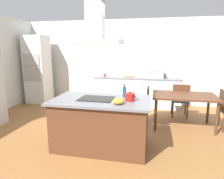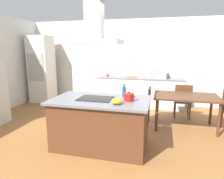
{
  "view_description": "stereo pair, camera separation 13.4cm",
  "coord_description": "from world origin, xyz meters",
  "px_view_note": "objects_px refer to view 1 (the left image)",
  "views": [
    {
      "loc": [
        0.92,
        -3.32,
        1.77
      ],
      "look_at": [
        0.11,
        0.4,
        1.0
      ],
      "focal_mm": 32.09,
      "sensor_mm": 36.0,
      "label": 1
    },
    {
      "loc": [
        1.05,
        -3.29,
        1.77
      ],
      "look_at": [
        0.11,
        0.4,
        1.0
      ],
      "focal_mm": 32.09,
      "sensor_mm": 36.0,
      "label": 2
    }
  ],
  "objects_px": {
    "chair_facing_back_wall": "(180,98)",
    "range_hood": "(95,29)",
    "olive_oil_bottle": "(124,92)",
    "mixing_bowl": "(118,101)",
    "countertop_microwave": "(155,73)",
    "chair_at_left_end": "(143,103)",
    "tea_kettle": "(130,97)",
    "cooktop": "(96,99)",
    "dining_table": "(184,98)",
    "cutting_board": "(129,77)",
    "coffee_mug_red": "(105,75)",
    "wall_oven_stack": "(38,70)"
  },
  "relations": [
    {
      "from": "countertop_microwave",
      "to": "range_hood",
      "type": "bearing_deg",
      "value": -109.2
    },
    {
      "from": "chair_at_left_end",
      "to": "tea_kettle",
      "type": "bearing_deg",
      "value": -96.68
    },
    {
      "from": "cooktop",
      "to": "cutting_board",
      "type": "xyz_separation_m",
      "value": [
        0.21,
        2.93,
        0.0
      ]
    },
    {
      "from": "cooktop",
      "to": "mixing_bowl",
      "type": "bearing_deg",
      "value": -29.96
    },
    {
      "from": "countertop_microwave",
      "to": "wall_oven_stack",
      "type": "distance_m",
      "value": 3.82
    },
    {
      "from": "coffee_mug_red",
      "to": "range_hood",
      "type": "height_order",
      "value": "range_hood"
    },
    {
      "from": "wall_oven_stack",
      "to": "dining_table",
      "type": "distance_m",
      "value": 4.69
    },
    {
      "from": "cooktop",
      "to": "chair_facing_back_wall",
      "type": "xyz_separation_m",
      "value": [
        1.68,
        2.01,
        -0.4
      ]
    },
    {
      "from": "cutting_board",
      "to": "cooktop",
      "type": "bearing_deg",
      "value": -94.11
    },
    {
      "from": "wall_oven_stack",
      "to": "range_hood",
      "type": "height_order",
      "value": "range_hood"
    },
    {
      "from": "cooktop",
      "to": "dining_table",
      "type": "xyz_separation_m",
      "value": [
        1.68,
        1.34,
        -0.24
      ]
    },
    {
      "from": "dining_table",
      "to": "chair_facing_back_wall",
      "type": "bearing_deg",
      "value": 90.0
    },
    {
      "from": "cutting_board",
      "to": "tea_kettle",
      "type": "bearing_deg",
      "value": -82.4
    },
    {
      "from": "cutting_board",
      "to": "chair_at_left_end",
      "type": "distance_m",
      "value": 1.73
    },
    {
      "from": "olive_oil_bottle",
      "to": "cutting_board",
      "type": "distance_m",
      "value": 2.68
    },
    {
      "from": "dining_table",
      "to": "range_hood",
      "type": "xyz_separation_m",
      "value": [
        -1.68,
        -1.34,
        1.43
      ]
    },
    {
      "from": "chair_facing_back_wall",
      "to": "dining_table",
      "type": "bearing_deg",
      "value": -90.0
    },
    {
      "from": "mixing_bowl",
      "to": "countertop_microwave",
      "type": "relative_size",
      "value": 0.36
    },
    {
      "from": "tea_kettle",
      "to": "range_hood",
      "type": "distance_m",
      "value": 1.28
    },
    {
      "from": "tea_kettle",
      "to": "mixing_bowl",
      "type": "xyz_separation_m",
      "value": [
        -0.16,
        -0.25,
        -0.02
      ]
    },
    {
      "from": "coffee_mug_red",
      "to": "mixing_bowl",
      "type": "bearing_deg",
      "value": -71.98
    },
    {
      "from": "mixing_bowl",
      "to": "chair_at_left_end",
      "type": "bearing_deg",
      "value": 78.87
    },
    {
      "from": "wall_oven_stack",
      "to": "coffee_mug_red",
      "type": "bearing_deg",
      "value": 5.69
    },
    {
      "from": "countertop_microwave",
      "to": "chair_facing_back_wall",
      "type": "bearing_deg",
      "value": -52.27
    },
    {
      "from": "cutting_board",
      "to": "chair_facing_back_wall",
      "type": "height_order",
      "value": "cutting_board"
    },
    {
      "from": "olive_oil_bottle",
      "to": "wall_oven_stack",
      "type": "xyz_separation_m",
      "value": [
        -3.27,
        2.38,
        0.1
      ]
    },
    {
      "from": "wall_oven_stack",
      "to": "chair_at_left_end",
      "type": "bearing_deg",
      "value": -20.03
    },
    {
      "from": "wall_oven_stack",
      "to": "range_hood",
      "type": "xyz_separation_m",
      "value": [
        2.81,
        -2.65,
        1.0
      ]
    },
    {
      "from": "olive_oil_bottle",
      "to": "mixing_bowl",
      "type": "relative_size",
      "value": 1.3
    },
    {
      "from": "wall_oven_stack",
      "to": "countertop_microwave",
      "type": "bearing_deg",
      "value": 3.51
    },
    {
      "from": "wall_oven_stack",
      "to": "cooktop",
      "type": "bearing_deg",
      "value": -43.28
    },
    {
      "from": "olive_oil_bottle",
      "to": "mixing_bowl",
      "type": "height_order",
      "value": "olive_oil_bottle"
    },
    {
      "from": "cutting_board",
      "to": "chair_facing_back_wall",
      "type": "xyz_separation_m",
      "value": [
        1.47,
        -0.92,
        -0.4
      ]
    },
    {
      "from": "cutting_board",
      "to": "coffee_mug_red",
      "type": "bearing_deg",
      "value": -175.56
    },
    {
      "from": "cooktop",
      "to": "dining_table",
      "type": "bearing_deg",
      "value": 38.73
    },
    {
      "from": "chair_at_left_end",
      "to": "cutting_board",
      "type": "bearing_deg",
      "value": 109.16
    },
    {
      "from": "cooktop",
      "to": "wall_oven_stack",
      "type": "height_order",
      "value": "wall_oven_stack"
    },
    {
      "from": "olive_oil_bottle",
      "to": "range_hood",
      "type": "distance_m",
      "value": 1.23
    },
    {
      "from": "range_hood",
      "to": "mixing_bowl",
      "type": "bearing_deg",
      "value": -29.96
    },
    {
      "from": "chair_at_left_end",
      "to": "wall_oven_stack",
      "type": "bearing_deg",
      "value": 159.97
    },
    {
      "from": "chair_facing_back_wall",
      "to": "range_hood",
      "type": "relative_size",
      "value": 0.99
    },
    {
      "from": "cooktop",
      "to": "countertop_microwave",
      "type": "height_order",
      "value": "countertop_microwave"
    },
    {
      "from": "countertop_microwave",
      "to": "wall_oven_stack",
      "type": "height_order",
      "value": "wall_oven_stack"
    },
    {
      "from": "cutting_board",
      "to": "countertop_microwave",
      "type": "bearing_deg",
      "value": -3.61
    },
    {
      "from": "cooktop",
      "to": "chair_facing_back_wall",
      "type": "relative_size",
      "value": 0.67
    },
    {
      "from": "countertop_microwave",
      "to": "chair_facing_back_wall",
      "type": "relative_size",
      "value": 0.56
    },
    {
      "from": "coffee_mug_red",
      "to": "cutting_board",
      "type": "distance_m",
      "value": 0.78
    },
    {
      "from": "tea_kettle",
      "to": "olive_oil_bottle",
      "type": "bearing_deg",
      "value": 116.68
    },
    {
      "from": "olive_oil_bottle",
      "to": "chair_at_left_end",
      "type": "bearing_deg",
      "value": 74.65
    },
    {
      "from": "cutting_board",
      "to": "dining_table",
      "type": "height_order",
      "value": "cutting_board"
    }
  ]
}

